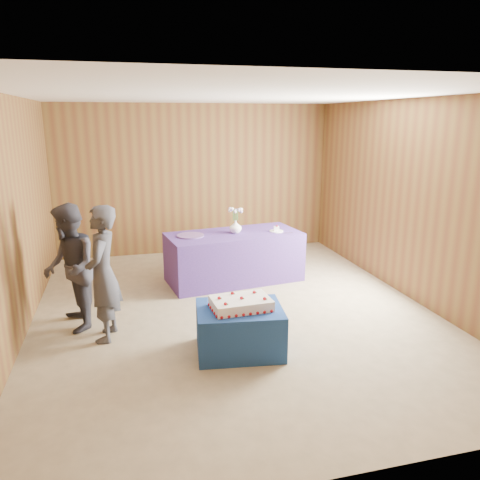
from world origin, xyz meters
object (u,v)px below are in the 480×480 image
object	(u,v)px
cake_table	(240,330)
guest_left	(103,274)
vase	(236,227)
sheet_cake	(241,303)
guest_right	(70,268)
serving_table	(234,257)

from	to	relation	value
cake_table	guest_left	size ratio (longest dim) A/B	0.58
guest_left	vase	bearing A→B (deg)	139.94
sheet_cake	guest_left	size ratio (longest dim) A/B	0.43
sheet_cake	vase	size ratio (longest dim) A/B	3.42
cake_table	vase	size ratio (longest dim) A/B	4.66
guest_left	guest_right	bearing A→B (deg)	-123.61
serving_table	guest_left	size ratio (longest dim) A/B	1.30
vase	sheet_cake	bearing A→B (deg)	-102.48
vase	serving_table	bearing A→B (deg)	-153.89
vase	guest_right	xyz separation A→B (m)	(-2.28, -1.20, -0.09)
sheet_cake	guest_right	world-z (taller)	guest_right
vase	guest_right	size ratio (longest dim) A/B	0.13
cake_table	sheet_cake	xyz separation A→B (m)	(0.01, -0.02, 0.31)
guest_right	cake_table	bearing A→B (deg)	48.81
serving_table	guest_right	xyz separation A→B (m)	(-2.25, -1.19, 0.38)
sheet_cake	guest_left	world-z (taller)	guest_left
cake_table	guest_right	xyz separation A→B (m)	(-1.77, 1.05, 0.50)
vase	guest_right	distance (m)	2.58
serving_table	guest_right	distance (m)	2.57
serving_table	cake_table	bearing A→B (deg)	-110.12
vase	guest_left	size ratio (longest dim) A/B	0.13
sheet_cake	guest_right	bearing A→B (deg)	145.83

